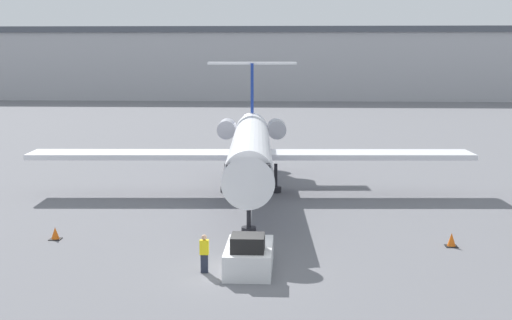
# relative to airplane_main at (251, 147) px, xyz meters

# --- Properties ---
(ground_plane) EXTENTS (600.00, 600.00, 0.00)m
(ground_plane) POSITION_rel_airplane_main_xyz_m (0.68, -17.90, -3.34)
(ground_plane) COLOR slate
(terminal_building) EXTENTS (180.00, 16.80, 14.80)m
(terminal_building) POSITION_rel_airplane_main_xyz_m (0.68, 102.10, 4.09)
(terminal_building) COLOR #B2B2B7
(terminal_building) RESTS_ON ground
(airplane_main) EXTENTS (30.36, 27.14, 8.89)m
(airplane_main) POSITION_rel_airplane_main_xyz_m (0.00, 0.00, 0.00)
(airplane_main) COLOR white
(airplane_main) RESTS_ON ground
(pushback_tug) EXTENTS (2.08, 3.96, 1.84)m
(pushback_tug) POSITION_rel_airplane_main_xyz_m (0.93, -17.20, -2.66)
(pushback_tug) COLOR silver
(pushback_tug) RESTS_ON ground
(worker_near_tug) EXTENTS (0.40, 0.24, 1.74)m
(worker_near_tug) POSITION_rel_airplane_main_xyz_m (-1.03, -17.61, -2.43)
(worker_near_tug) COLOR #232838
(worker_near_tug) RESTS_ON ground
(traffic_cone_left) EXTENTS (0.60, 0.60, 0.65)m
(traffic_cone_left) POSITION_rel_airplane_main_xyz_m (-9.54, -12.36, -3.03)
(traffic_cone_left) COLOR black
(traffic_cone_left) RESTS_ON ground
(traffic_cone_right) EXTENTS (0.60, 0.60, 0.71)m
(traffic_cone_right) POSITION_rel_airplane_main_xyz_m (10.89, -12.70, -3.00)
(traffic_cone_right) COLOR black
(traffic_cone_right) RESTS_ON ground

